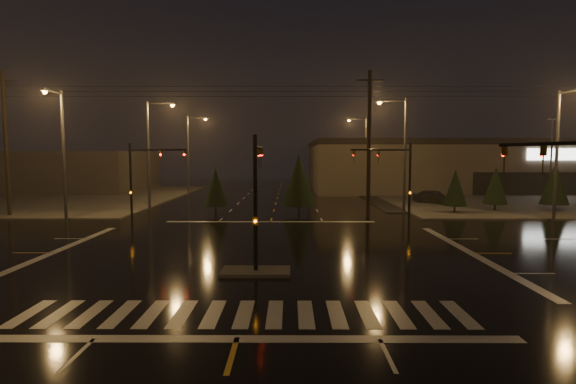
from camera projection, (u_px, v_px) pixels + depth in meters
name	position (u px, v px, depth m)	size (l,w,h in m)	color
ground	(262.00, 253.00, 23.51)	(140.00, 140.00, 0.00)	black
sidewalk_ne	(530.00, 198.00, 53.28)	(36.00, 36.00, 0.12)	#44423D
sidewalk_nw	(26.00, 197.00, 53.53)	(36.00, 36.00, 0.12)	#44423D
median_island	(256.00, 272.00, 19.52)	(3.00, 1.60, 0.15)	#44423D
crosswalk	(244.00, 314.00, 14.55)	(15.00, 2.60, 0.01)	beige
stop_bar_near	(237.00, 339.00, 12.55)	(16.00, 0.50, 0.01)	beige
stop_bar_far	(271.00, 222.00, 34.48)	(16.00, 0.50, 0.01)	beige
retail_building	(508.00, 163.00, 68.87)	(60.20, 28.30, 7.20)	#665E49
commercial_block	(40.00, 171.00, 65.29)	(30.00, 18.00, 5.60)	#3A3533
signal_mast_median	(257.00, 186.00, 20.14)	(0.25, 4.59, 6.00)	black
signal_mast_ne	(398.00, 173.00, 33.26)	(4.84, 1.86, 6.00)	black
signal_mast_nw	(142.00, 173.00, 33.34)	(4.84, 1.86, 6.00)	black
streetlight_1	(152.00, 148.00, 41.02)	(2.77, 0.32, 10.00)	#38383A
streetlight_2	(190.00, 150.00, 56.96)	(2.77, 0.32, 10.00)	#38383A
streetlight_3	(402.00, 147.00, 38.93)	(2.77, 0.32, 10.00)	#38383A
streetlight_4	(364.00, 150.00, 58.86)	(2.77, 0.32, 10.00)	#38383A
streetlight_5	(61.00, 146.00, 34.25)	(0.32, 2.77, 10.00)	#38383A
streetlight_6	(560.00, 146.00, 34.08)	(0.32, 2.77, 10.00)	#38383A
utility_pole_0	(6.00, 143.00, 37.05)	(2.20, 0.32, 12.00)	black
utility_pole_1	(369.00, 143.00, 36.92)	(2.20, 0.32, 12.00)	black
conifer_0	(455.00, 188.00, 39.18)	(2.03, 2.03, 3.88)	black
conifer_1	(496.00, 186.00, 40.62)	(2.13, 2.13, 4.03)	black
conifer_2	(555.00, 183.00, 40.31)	(2.43, 2.43, 4.49)	black
conifer_3	(216.00, 187.00, 38.91)	(2.10, 2.10, 3.99)	black
conifer_4	(299.00, 180.00, 39.33)	(2.89, 2.89, 5.21)	black
car_parked	(434.00, 197.00, 46.61)	(1.80, 4.47, 1.52)	black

